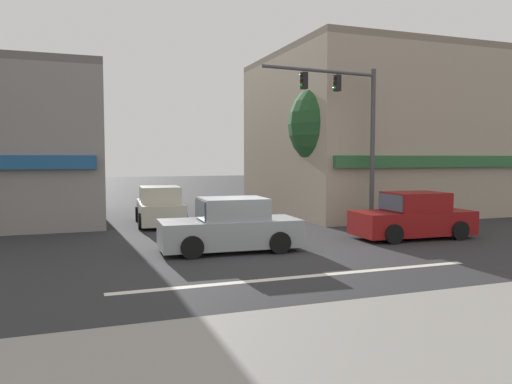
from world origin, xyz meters
The scene contains 9 objects.
ground_plane centered at (0.00, 0.00, 0.00)m, with size 120.00×120.00×0.00m, color #2B2B2D.
lane_marking_stripe centered at (0.00, -3.50, 0.00)m, with size 9.00×0.24×0.01m, color silver.
sidewalk_curb centered at (0.00, -8.50, 0.08)m, with size 40.00×5.00×0.16m, color gray.
building_right_corner centered at (10.42, 8.77, 3.97)m, with size 12.12×10.37×7.94m.
street_tree centered at (5.66, 5.66, 4.20)m, with size 3.90×3.90×6.16m.
traffic_light_mast centered at (5.04, 2.91, 4.18)m, with size 4.88×0.57×6.20m.
sedan_parked_curbside centered at (-1.70, 6.81, 0.71)m, with size 2.11×4.21×1.58m.
sedan_crossing_leftbound centered at (5.90, 0.29, 0.71)m, with size 4.18×2.03×1.58m.
sedan_waiting_far centered at (-0.70, 0.16, 0.71)m, with size 4.18×2.04×1.58m.
Camera 1 is at (-5.01, -13.85, 2.77)m, focal length 35.00 mm.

